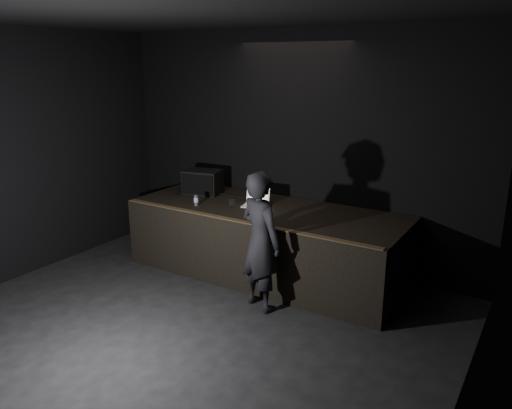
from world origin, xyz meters
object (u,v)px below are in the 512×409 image
object	(u,v)px
laptop	(256,201)
person	(261,241)
stage_monitor	(203,182)
beer_can	(196,200)
stage_riser	(266,241)

from	to	relation	value
laptop	person	bearing A→B (deg)	-70.02
stage_monitor	beer_can	world-z (taller)	stage_monitor
laptop	beer_can	xyz separation A→B (m)	(-0.74, -0.47, 0.02)
laptop	beer_can	size ratio (longest dim) A/B	2.62
stage_riser	laptop	size ratio (longest dim) A/B	9.56
stage_riser	person	bearing A→B (deg)	-63.11
stage_riser	stage_monitor	world-z (taller)	stage_monitor
stage_monitor	laptop	bearing A→B (deg)	-18.93
laptop	beer_can	world-z (taller)	laptop
beer_can	stage_monitor	bearing A→B (deg)	119.38
stage_monitor	beer_can	distance (m)	0.69
stage_monitor	stage_riser	bearing A→B (deg)	-20.35
beer_can	person	world-z (taller)	person
beer_can	person	bearing A→B (deg)	-20.56
stage_riser	person	xyz separation A→B (m)	(0.48, -0.95, 0.39)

